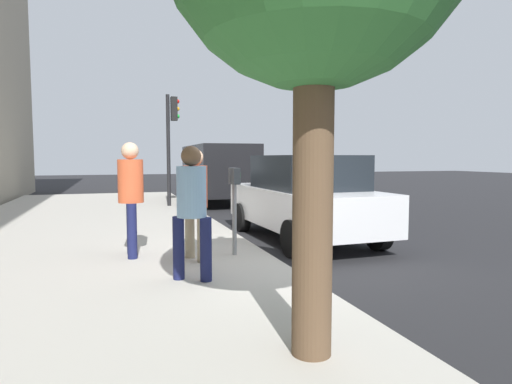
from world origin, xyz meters
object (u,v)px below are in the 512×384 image
at_px(parking_officer, 131,189).
at_px(parked_sedan_near, 304,198).
at_px(pedestrian_bystander, 192,202).
at_px(parked_van_far, 218,170).
at_px(pedestrian_at_meter, 195,196).
at_px(parking_meter, 234,192).
at_px(traffic_signal, 171,131).

xyz_separation_m(parking_officer, parked_sedan_near, (1.11, -3.50, -0.34)).
bearing_deg(parking_officer, pedestrian_bystander, -67.35).
relative_size(parking_officer, parked_van_far, 0.35).
bearing_deg(parked_van_far, parking_officer, 158.86).
relative_size(pedestrian_at_meter, parking_officer, 0.94).
height_order(parking_meter, traffic_signal, traffic_signal).
height_order(parking_meter, pedestrian_bystander, pedestrian_bystander).
bearing_deg(parking_officer, parking_meter, -14.05).
relative_size(parked_van_far, traffic_signal, 1.46).
relative_size(pedestrian_at_meter, parked_van_far, 0.33).
bearing_deg(traffic_signal, parking_officer, 167.93).
bearing_deg(parking_meter, pedestrian_at_meter, 103.59).
distance_m(pedestrian_at_meter, pedestrian_bystander, 1.13).
height_order(pedestrian_at_meter, parked_sedan_near, pedestrian_at_meter).
distance_m(pedestrian_at_meter, parked_sedan_near, 3.09).
distance_m(pedestrian_bystander, parked_van_far, 11.09).
bearing_deg(parked_sedan_near, parking_meter, 128.61).
height_order(pedestrian_at_meter, traffic_signal, traffic_signal).
height_order(parked_van_far, traffic_signal, traffic_signal).
bearing_deg(parked_sedan_near, traffic_signal, 17.61).
bearing_deg(parking_officer, traffic_signal, 78.44).
bearing_deg(pedestrian_bystander, parking_meter, -3.54).
relative_size(pedestrian_at_meter, traffic_signal, 0.47).
bearing_deg(parked_sedan_near, parked_van_far, 0.01).
height_order(pedestrian_bystander, parking_officer, parking_officer).
bearing_deg(traffic_signal, pedestrian_bystander, 174.45).
distance_m(parked_sedan_near, parked_van_far, 7.95).
height_order(parking_officer, parked_sedan_near, parking_officer).
distance_m(parking_meter, parked_sedan_near, 2.46).
distance_m(pedestrian_at_meter, traffic_signal, 7.98).
bearing_deg(traffic_signal, pedestrian_at_meter, 175.45).
xyz_separation_m(pedestrian_at_meter, parked_sedan_near, (1.69, -2.57, -0.25)).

